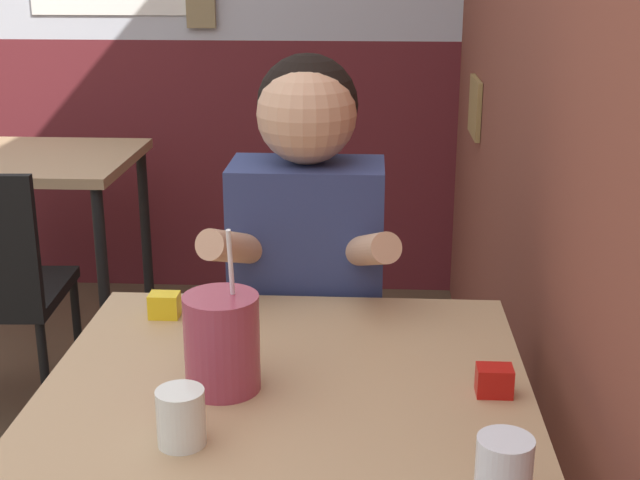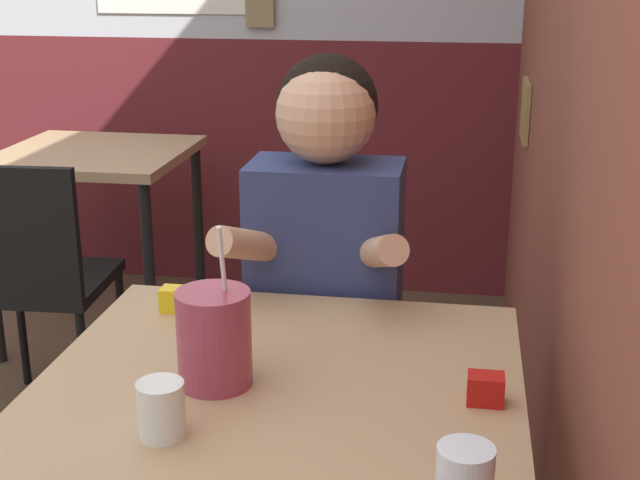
% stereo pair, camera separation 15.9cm
% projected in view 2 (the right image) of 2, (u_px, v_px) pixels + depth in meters
% --- Properties ---
extents(main_table, '(0.84, 0.89, 0.75)m').
position_uv_depth(main_table, '(274.00, 431.00, 1.52)').
color(main_table, tan).
rests_on(main_table, ground_plane).
extents(background_table, '(0.68, 0.67, 0.75)m').
position_uv_depth(background_table, '(96.00, 176.00, 3.35)').
color(background_table, tan).
rests_on(background_table, ground_plane).
extents(chair_near_window, '(0.42, 0.42, 0.88)m').
position_uv_depth(chair_near_window, '(33.00, 272.00, 2.73)').
color(chair_near_window, black).
rests_on(chair_near_window, ground_plane).
extents(person_seated, '(0.42, 0.41, 1.25)m').
position_uv_depth(person_seated, '(325.00, 307.00, 2.05)').
color(person_seated, navy).
rests_on(person_seated, ground_plane).
extents(cocktail_pitcher, '(0.13, 0.13, 0.29)m').
position_uv_depth(cocktail_pitcher, '(214.00, 338.00, 1.50)').
color(cocktail_pitcher, '#99384C').
rests_on(cocktail_pitcher, main_table).
extents(glass_center, '(0.07, 0.07, 0.09)m').
position_uv_depth(glass_center, '(161.00, 409.00, 1.35)').
color(glass_center, silver).
rests_on(glass_center, main_table).
extents(condiment_ketchup, '(0.06, 0.04, 0.05)m').
position_uv_depth(condiment_ketchup, '(486.00, 389.00, 1.45)').
color(condiment_ketchup, '#B7140F').
rests_on(condiment_ketchup, main_table).
extents(condiment_mustard, '(0.06, 0.04, 0.05)m').
position_uv_depth(condiment_mustard, '(176.00, 299.00, 1.83)').
color(condiment_mustard, yellow).
rests_on(condiment_mustard, main_table).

